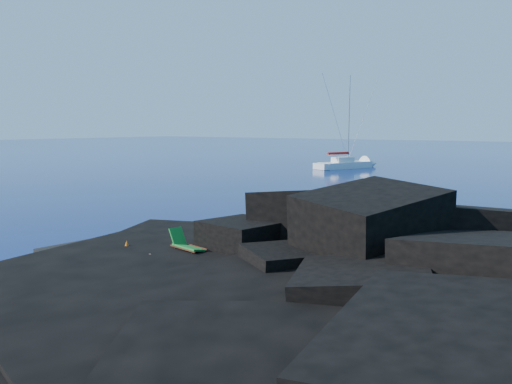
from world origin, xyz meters
TOP-DOWN VIEW (x-y plane):
  - ground at (0.00, 0.00)m, footprint 400.00×400.00m
  - headland at (13.00, 3.00)m, footprint 24.00×24.00m
  - beach at (4.50, 0.50)m, footprint 9.08×6.86m
  - surf_foam at (5.00, 5.00)m, footprint 10.00×8.00m
  - sailboat at (-9.96, 50.21)m, footprint 6.90×12.49m
  - deck_chair at (6.50, 1.19)m, footprint 1.87×1.05m
  - towel at (5.33, -0.52)m, footprint 2.01×1.62m
  - sunbather at (5.33, -0.52)m, footprint 1.74×1.22m
  - marker_cone at (3.82, 0.09)m, footprint 0.35×0.35m

SIDE VIEW (x-z plane):
  - ground at x=0.00m, z-range 0.00..0.00m
  - headland at x=13.00m, z-range -1.80..1.80m
  - beach at x=4.50m, z-range -0.35..0.35m
  - surf_foam at x=5.00m, z-range -0.03..0.03m
  - sailboat at x=-9.96m, z-range -6.49..6.49m
  - towel at x=5.33m, z-range 0.35..0.40m
  - sunbather at x=5.33m, z-range 0.40..0.65m
  - marker_cone at x=3.82m, z-range 0.35..0.87m
  - deck_chair at x=6.50m, z-range 0.35..1.57m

